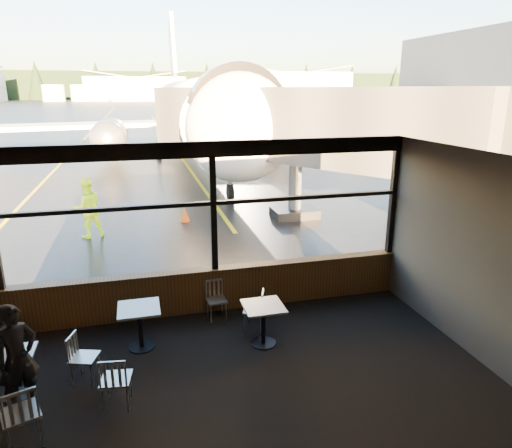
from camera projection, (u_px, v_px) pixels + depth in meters
name	position (u px, v px, depth m)	size (l,w,h in m)	color
ground_plane	(139.00, 106.00, 120.90)	(520.00, 520.00, 0.00)	black
carpet_floor	(250.00, 399.00, 6.78)	(8.00, 6.00, 0.01)	black
ceiling	(249.00, 166.00, 5.79)	(8.00, 6.00, 0.04)	#38332D
wall_right	(494.00, 265.00, 7.26)	(0.04, 6.00, 3.50)	#4F463F
window_sill	(216.00, 290.00, 9.44)	(8.00, 0.28, 0.90)	#4D3217
window_header	(212.00, 149.00, 8.62)	(8.00, 0.18, 0.30)	black
mullion_centre	(213.00, 208.00, 8.94)	(0.12, 0.12, 2.60)	black
mullion_right	(393.00, 196.00, 9.90)	(0.12, 0.12, 2.60)	black
window_transom	(213.00, 203.00, 8.92)	(8.00, 0.10, 0.08)	black
airliner	(192.00, 69.00, 29.06)	(30.95, 37.15, 11.35)	white
jet_bridge	(295.00, 150.00, 14.83)	(9.46, 11.57, 5.05)	#29292C
cafe_table_near	(263.00, 325.00, 8.16)	(0.70, 0.70, 0.77)	gray
cafe_table_mid	(140.00, 328.00, 8.05)	(0.72, 0.72, 0.79)	gray
cafe_table_left	(14.00, 376.00, 6.77)	(0.64, 0.64, 0.71)	#AAA59C
chair_near_e	(254.00, 310.00, 8.67)	(0.44, 0.44, 0.80)	beige
chair_near_n	(217.00, 301.00, 9.07)	(0.43, 0.43, 0.80)	#B6B2A5
chair_mid_s	(116.00, 380.00, 6.54)	(0.47, 0.47, 0.87)	beige
chair_mid_w	(85.00, 358.00, 7.13)	(0.44, 0.44, 0.81)	#BCB7AA
chair_left_s	(21.00, 414.00, 5.80)	(0.51, 0.51, 0.93)	#BAB4A7
passenger	(18.00, 358.00, 6.41)	(0.59, 0.39, 1.61)	black
ground_crew	(87.00, 208.00, 14.02)	(0.90, 0.70, 1.85)	#BFF219
cone_nose	(185.00, 215.00, 15.86)	(0.35, 0.35, 0.49)	#EA5007
hangar_mid	(136.00, 88.00, 179.78)	(38.00, 15.00, 10.00)	silver
hangar_right	(286.00, 85.00, 187.51)	(50.00, 20.00, 12.00)	silver
fuel_tank_a	(54.00, 93.00, 170.32)	(8.00, 8.00, 6.00)	silver
fuel_tank_b	(82.00, 93.00, 172.73)	(8.00, 8.00, 6.00)	silver
fuel_tank_c	(109.00, 93.00, 175.15)	(8.00, 8.00, 6.00)	silver
treeline	(135.00, 85.00, 202.69)	(360.00, 3.00, 12.00)	black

